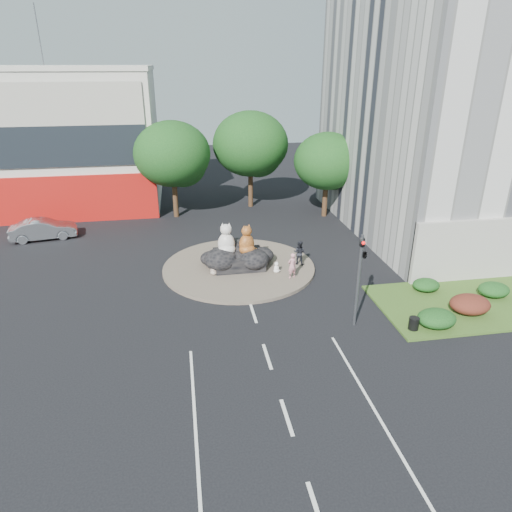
{
  "coord_description": "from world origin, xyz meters",
  "views": [
    {
      "loc": [
        -3.45,
        -17.36,
        12.59
      ],
      "look_at": [
        0.69,
        7.26,
        2.0
      ],
      "focal_mm": 32.0,
      "sensor_mm": 36.0,
      "label": 1
    }
  ],
  "objects_px": {
    "pedestrian_pink": "(292,266)",
    "kitten_calico": "(214,268)",
    "litter_bin": "(414,323)",
    "cat_tabby": "(247,239)",
    "pedestrian_dark": "(299,253)",
    "kitten_white": "(276,267)",
    "parked_car": "(43,229)",
    "cat_white": "(226,238)"
  },
  "relations": [
    {
      "from": "kitten_white",
      "to": "pedestrian_dark",
      "type": "height_order",
      "value": "pedestrian_dark"
    },
    {
      "from": "kitten_calico",
      "to": "litter_bin",
      "type": "distance_m",
      "value": 12.42
    },
    {
      "from": "kitten_calico",
      "to": "pedestrian_pink",
      "type": "relative_size",
      "value": 0.5
    },
    {
      "from": "pedestrian_pink",
      "to": "parked_car",
      "type": "distance_m",
      "value": 20.03
    },
    {
      "from": "kitten_white",
      "to": "pedestrian_pink",
      "type": "height_order",
      "value": "pedestrian_pink"
    },
    {
      "from": "pedestrian_pink",
      "to": "pedestrian_dark",
      "type": "distance_m",
      "value": 2.23
    },
    {
      "from": "pedestrian_pink",
      "to": "kitten_calico",
      "type": "bearing_deg",
      "value": -35.91
    },
    {
      "from": "cat_white",
      "to": "pedestrian_pink",
      "type": "bearing_deg",
      "value": -20.83
    },
    {
      "from": "kitten_calico",
      "to": "litter_bin",
      "type": "xyz_separation_m",
      "value": [
        9.48,
        -8.02,
        -0.17
      ]
    },
    {
      "from": "pedestrian_pink",
      "to": "parked_car",
      "type": "bearing_deg",
      "value": -51.62
    },
    {
      "from": "kitten_calico",
      "to": "pedestrian_pink",
      "type": "height_order",
      "value": "pedestrian_pink"
    },
    {
      "from": "cat_tabby",
      "to": "cat_white",
      "type": "bearing_deg",
      "value": 147.16
    },
    {
      "from": "kitten_white",
      "to": "pedestrian_dark",
      "type": "xyz_separation_m",
      "value": [
        1.76,
        1.07,
        0.44
      ]
    },
    {
      "from": "cat_tabby",
      "to": "pedestrian_dark",
      "type": "relative_size",
      "value": 1.21
    },
    {
      "from": "cat_white",
      "to": "parked_car",
      "type": "relative_size",
      "value": 0.44
    },
    {
      "from": "pedestrian_pink",
      "to": "litter_bin",
      "type": "height_order",
      "value": "pedestrian_pink"
    },
    {
      "from": "cat_white",
      "to": "litter_bin",
      "type": "xyz_separation_m",
      "value": [
        8.52,
        -9.11,
        -1.73
      ]
    },
    {
      "from": "cat_tabby",
      "to": "pedestrian_dark",
      "type": "bearing_deg",
      "value": -30.92
    },
    {
      "from": "kitten_white",
      "to": "parked_car",
      "type": "distance_m",
      "value": 18.88
    },
    {
      "from": "cat_white",
      "to": "kitten_white",
      "type": "distance_m",
      "value": 3.72
    },
    {
      "from": "cat_white",
      "to": "parked_car",
      "type": "bearing_deg",
      "value": 160.65
    },
    {
      "from": "cat_tabby",
      "to": "pedestrian_dark",
      "type": "distance_m",
      "value": 3.65
    },
    {
      "from": "cat_white",
      "to": "pedestrian_pink",
      "type": "relative_size",
      "value": 1.29
    },
    {
      "from": "pedestrian_dark",
      "to": "cat_tabby",
      "type": "bearing_deg",
      "value": 29.28
    },
    {
      "from": "pedestrian_pink",
      "to": "parked_car",
      "type": "height_order",
      "value": "pedestrian_pink"
    },
    {
      "from": "kitten_white",
      "to": "pedestrian_dark",
      "type": "bearing_deg",
      "value": -17.57
    },
    {
      "from": "cat_white",
      "to": "kitten_calico",
      "type": "bearing_deg",
      "value": -120.02
    },
    {
      "from": "kitten_calico",
      "to": "cat_tabby",
      "type": "bearing_deg",
      "value": 48.41
    },
    {
      "from": "cat_tabby",
      "to": "pedestrian_dark",
      "type": "xyz_separation_m",
      "value": [
        3.48,
        -0.26,
        -1.08
      ]
    },
    {
      "from": "cat_tabby",
      "to": "kitten_calico",
      "type": "xyz_separation_m",
      "value": [
        -2.27,
        -0.95,
        -1.48
      ]
    },
    {
      "from": "litter_bin",
      "to": "kitten_calico",
      "type": "bearing_deg",
      "value": 139.76
    },
    {
      "from": "cat_white",
      "to": "litter_bin",
      "type": "bearing_deg",
      "value": -35.52
    },
    {
      "from": "cat_tabby",
      "to": "kitten_calico",
      "type": "relative_size",
      "value": 2.39
    },
    {
      "from": "parked_car",
      "to": "kitten_calico",
      "type": "bearing_deg",
      "value": -135.98
    },
    {
      "from": "cat_white",
      "to": "cat_tabby",
      "type": "height_order",
      "value": "cat_white"
    },
    {
      "from": "kitten_calico",
      "to": "cat_white",
      "type": "bearing_deg",
      "value": 74.31
    },
    {
      "from": "cat_tabby",
      "to": "pedestrian_dark",
      "type": "height_order",
      "value": "cat_tabby"
    },
    {
      "from": "kitten_white",
      "to": "pedestrian_pink",
      "type": "bearing_deg",
      "value": -98.77
    },
    {
      "from": "parked_car",
      "to": "litter_bin",
      "type": "height_order",
      "value": "parked_car"
    },
    {
      "from": "cat_tabby",
      "to": "kitten_white",
      "type": "height_order",
      "value": "cat_tabby"
    },
    {
      "from": "pedestrian_dark",
      "to": "litter_bin",
      "type": "distance_m",
      "value": 9.49
    },
    {
      "from": "kitten_white",
      "to": "parked_car",
      "type": "height_order",
      "value": "parked_car"
    }
  ]
}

